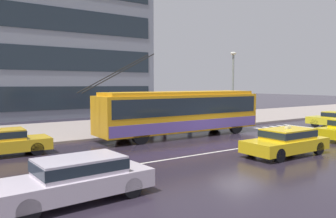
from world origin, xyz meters
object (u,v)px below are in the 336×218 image
Objects in this scene: taxi_oncoming_near at (286,141)px; street_lamp at (233,81)px; pedestrian_at_shelter at (190,113)px; bus_shelter at (133,104)px; pedestrian_approaching_curb at (165,105)px; trolleybus at (181,112)px; private_car_oncoming at (76,177)px; pedestrian_walking_past at (152,106)px.

street_lamp is at bearing 57.22° from taxi_oncoming_near.
taxi_oncoming_near is 2.68× the size of pedestrian_at_shelter.
pedestrian_at_shelter is at bearing -7.17° from bus_shelter.
pedestrian_approaching_curb is at bearing 157.79° from street_lamp.
street_lamp is at bearing 17.65° from trolleybus.
trolleybus is 12.62m from private_car_oncoming.
street_lamp is (8.43, -1.45, 1.68)m from bus_shelter.
bus_shelter reaches higher than pedestrian_at_shelter.
pedestrian_at_shelter is at bearing -23.90° from pedestrian_walking_past.
pedestrian_approaching_curb is (1.03, 11.81, 1.05)m from taxi_oncoming_near.
pedestrian_walking_past reaches higher than taxi_oncoming_near.
bus_shelter is 2.39× the size of pedestrian_at_shelter.
private_car_oncoming is 16.93m from pedestrian_at_shelter.
trolleybus is at bearing -135.51° from pedestrian_at_shelter.
private_car_oncoming is 19.70m from street_lamp.
bus_shelter is (8.20, 11.58, 1.27)m from private_car_oncoming.
pedestrian_walking_past reaches higher than private_car_oncoming.
pedestrian_walking_past is (10.18, 12.18, 1.03)m from private_car_oncoming.
pedestrian_walking_past reaches higher than pedestrian_at_shelter.
bus_shelter is at bearing -163.09° from pedestrian_walking_past.
trolleybus is 4.37m from pedestrian_at_shelter.
pedestrian_walking_past is (-0.21, 11.74, 1.03)m from taxi_oncoming_near.
pedestrian_approaching_curb reaches higher than pedestrian_at_shelter.
taxi_oncoming_near is 11.42m from bus_shelter.
pedestrian_walking_past is at bearing 84.35° from trolleybus.
bus_shelter is 3.31m from pedestrian_approaching_curb.
street_lamp reaches higher than bus_shelter.
taxi_oncoming_near is 11.90m from pedestrian_approaching_curb.
street_lamp reaches higher than pedestrian_approaching_curb.
taxi_oncoming_near is at bearing -95.01° from pedestrian_approaching_curb.
taxi_oncoming_near is 0.96× the size of private_car_oncoming.
trolleybus is 3.97m from bus_shelter.
street_lamp is (5.20, -2.12, 1.89)m from pedestrian_approaching_curb.
bus_shelter is at bearing 170.25° from street_lamp.
bus_shelter is at bearing 101.14° from taxi_oncoming_near.
pedestrian_at_shelter is 3.00m from pedestrian_walking_past.
pedestrian_at_shelter reaches higher than taxi_oncoming_near.
bus_shelter is 8.72m from street_lamp.
private_car_oncoming is 0.79× the size of street_lamp.
bus_shelter reaches higher than pedestrian_walking_past.
taxi_oncoming_near is 10.40m from private_car_oncoming.
trolleybus is 7.58m from taxi_oncoming_near.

